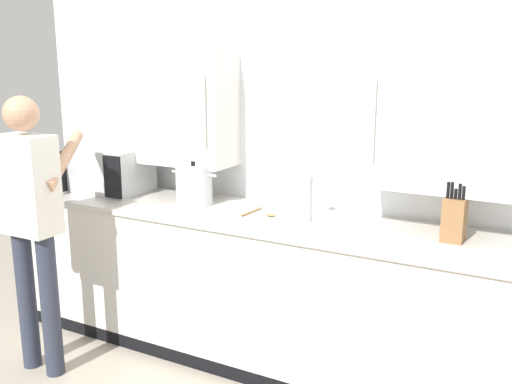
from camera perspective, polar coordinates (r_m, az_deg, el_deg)
name	(u,v)px	position (r m, az deg, el deg)	size (l,w,h in m)	color
back_wall_tiled	(306,146)	(3.65, 4.93, 4.53)	(4.24, 0.44, 2.53)	silver
counter_unit	(281,293)	(3.60, 2.50, -9.90)	(3.72, 0.69, 0.95)	beige
microwave_oven	(107,170)	(4.21, -14.51, 2.14)	(0.54, 0.74, 0.31)	#B7BABF
knife_block	(454,219)	(3.16, 19.00, -2.50)	(0.11, 0.15, 0.31)	brown
stock_pot	(194,185)	(3.74, -6.14, 0.70)	(0.34, 0.24, 0.28)	#B7BABF
thermos_flask	(306,198)	(3.36, 4.97, -0.61)	(0.08, 0.08, 0.27)	#B7BABF
wooden_spoon	(261,213)	(3.50, 0.53, -2.10)	(0.19, 0.22, 0.02)	#A37547
person_figure	(31,212)	(3.61, -21.36, -1.84)	(0.44, 0.61, 1.68)	#282D3D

